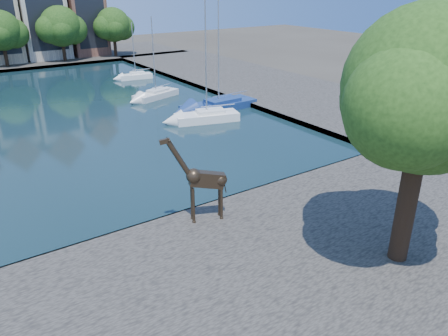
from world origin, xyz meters
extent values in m
plane|color=#38332B|center=(0.00, 0.00, 0.00)|extent=(160.00, 160.00, 0.00)
cube|color=black|center=(0.00, 24.00, 0.04)|extent=(38.00, 50.00, 0.08)
cube|color=#4D4942|center=(0.00, -7.00, 0.25)|extent=(50.00, 14.00, 0.50)
cube|color=#4D4942|center=(25.00, 24.00, 0.25)|extent=(14.00, 52.00, 0.50)
cylinder|color=#332114|center=(7.50, -9.00, 3.25)|extent=(0.80, 0.80, 5.50)
sphere|color=#1E3F12|center=(7.50, -9.00, 7.92)|extent=(6.40, 6.40, 6.40)
sphere|color=#1E3F12|center=(9.42, -8.70, 7.28)|extent=(4.80, 4.80, 4.80)
sphere|color=#1E3F12|center=(5.74, -9.40, 7.60)|extent=(4.48, 4.48, 4.48)
cube|color=beige|center=(8.50, 56.00, 6.50)|extent=(6.37, 9.00, 12.00)
cube|color=black|center=(8.50, 51.52, 6.50)|extent=(5.20, 0.05, 9.00)
cube|color=brown|center=(15.00, 56.00, 5.75)|extent=(5.39, 9.00, 10.50)
cube|color=black|center=(15.00, 51.52, 5.75)|extent=(4.40, 0.05, 7.88)
cylinder|color=#332114|center=(2.00, 50.50, 2.10)|extent=(0.50, 0.50, 3.20)
sphere|color=#16360F|center=(2.00, 50.50, 5.32)|extent=(5.40, 5.40, 5.40)
sphere|color=#16360F|center=(3.62, 50.80, 4.78)|extent=(4.05, 4.05, 4.05)
cylinder|color=#332114|center=(10.00, 50.50, 2.10)|extent=(0.50, 0.50, 3.20)
sphere|color=#16360F|center=(10.00, 50.50, 5.44)|extent=(5.80, 5.80, 5.80)
sphere|color=#16360F|center=(11.74, 50.80, 4.86)|extent=(4.35, 4.35, 4.35)
sphere|color=#16360F|center=(8.40, 50.10, 5.15)|extent=(4.06, 4.06, 4.06)
cylinder|color=#332114|center=(18.00, 50.50, 2.10)|extent=(0.50, 0.50, 3.20)
sphere|color=#16360F|center=(18.00, 50.50, 5.26)|extent=(5.20, 5.20, 5.20)
sphere|color=#16360F|center=(19.56, 50.80, 4.74)|extent=(3.90, 3.90, 3.90)
sphere|color=#16360F|center=(16.57, 50.10, 5.00)|extent=(3.64, 3.64, 3.64)
cylinder|color=#332619|center=(1.67, -1.44, 1.44)|extent=(0.14, 0.14, 1.87)
cylinder|color=#332619|center=(1.80, -1.07, 1.44)|extent=(0.14, 0.14, 1.87)
cylinder|color=#332619|center=(3.02, -1.90, 1.44)|extent=(0.14, 0.14, 1.87)
cylinder|color=#332619|center=(3.15, -1.53, 1.44)|extent=(0.14, 0.14, 1.87)
cube|color=#332619|center=(2.45, -1.50, 2.68)|extent=(1.87, 1.05, 1.09)
cylinder|color=#332619|center=(1.20, -1.07, 3.90)|extent=(1.22, 0.64, 1.93)
cube|color=#332619|center=(0.59, -0.86, 4.85)|extent=(0.54, 0.32, 0.30)
cube|color=white|center=(12.00, 13.76, 0.55)|extent=(5.90, 3.40, 0.93)
cube|color=white|center=(12.00, 13.76, 0.86)|extent=(2.72, 1.98, 0.52)
cylinder|color=#B2B2B7|center=(12.00, 13.76, 6.14)|extent=(0.12, 0.12, 10.66)
cube|color=navy|center=(15.00, 16.34, 0.54)|extent=(7.68, 3.09, 0.92)
cube|color=navy|center=(15.00, 16.34, 0.85)|extent=(3.40, 2.04, 0.51)
cylinder|color=#B2B2B7|center=(15.00, 16.34, 5.69)|extent=(0.12, 0.12, 9.79)
cube|color=silver|center=(12.00, 23.91, 0.48)|extent=(5.52, 3.42, 0.80)
cube|color=silver|center=(12.00, 23.91, 0.75)|extent=(2.57, 1.95, 0.44)
cylinder|color=#B2B2B7|center=(12.00, 23.91, 4.52)|extent=(0.11, 0.11, 7.64)
cube|color=white|center=(14.20, 34.20, 0.47)|extent=(4.21, 1.98, 0.78)
cube|color=white|center=(14.20, 34.20, 0.73)|extent=(1.89, 1.23, 0.44)
cylinder|color=#B2B2B7|center=(14.20, 34.20, 3.80)|extent=(0.10, 0.10, 6.22)
camera|label=1|loc=(-7.76, -17.94, 11.64)|focal=35.00mm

